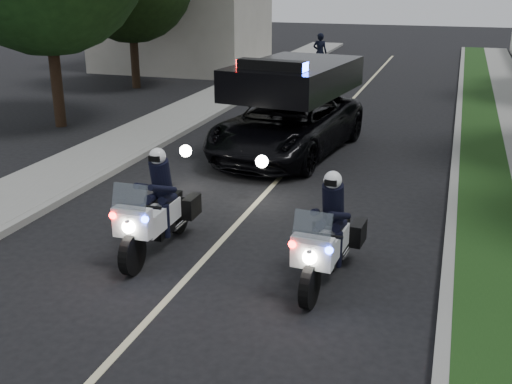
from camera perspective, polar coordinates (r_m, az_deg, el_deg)
curb_right at (r=15.05m, az=17.77°, el=0.41°), size 0.20×60.00×0.15m
grass_verge at (r=15.08m, az=20.42°, el=0.15°), size 1.20×60.00×0.16m
curb_left at (r=17.05m, az=-10.85°, el=3.20°), size 0.20×60.00×0.15m
sidewalk_left at (r=17.60m, az=-14.00°, el=3.48°), size 2.00×60.00×0.16m
building_far at (r=33.37m, az=-6.97°, el=17.19°), size 8.00×6.00×7.00m
lane_marking at (r=15.57m, az=2.56°, el=1.70°), size 0.12×50.00×0.01m
police_moto_left at (r=11.42m, az=-8.97°, el=-5.37°), size 0.81×2.25×1.90m
police_moto_right at (r=10.32m, az=6.48°, el=-8.08°), size 0.91×2.22×1.84m
police_suv at (r=17.37m, az=2.91°, el=3.57°), size 3.56×6.32×2.92m
bicycle at (r=31.12m, az=5.84°, el=10.59°), size 0.80×1.83×0.93m
cyclist at (r=31.12m, az=5.84°, el=10.59°), size 0.69×0.48×1.88m
tree_left_near at (r=21.54m, az=-17.53°, el=5.82°), size 7.52×7.52×10.63m
tree_left_far at (r=28.22m, az=-10.96°, el=9.43°), size 5.59×5.59×8.98m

